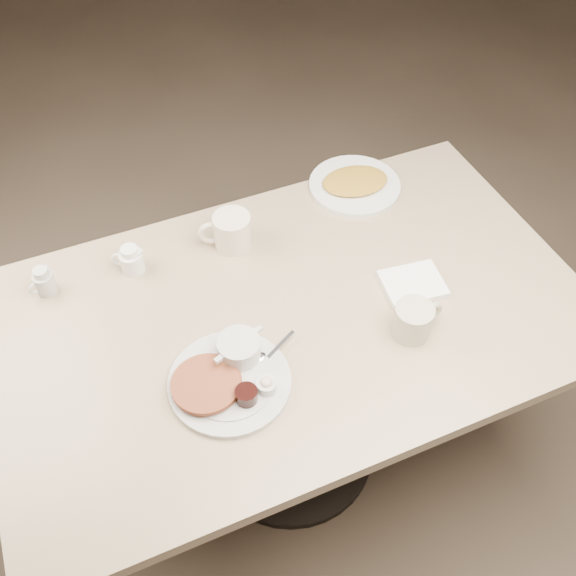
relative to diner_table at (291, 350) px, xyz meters
name	(u,v)px	position (x,y,z in m)	size (l,w,h in m)	color
room	(292,83)	(0.00, 0.00, 0.82)	(7.04, 8.04, 2.84)	#4C3F33
diner_table	(291,350)	(0.00, 0.00, 0.00)	(1.50, 0.90, 0.75)	tan
main_plate	(228,375)	(-0.21, -0.13, 0.19)	(0.38, 0.37, 0.07)	#BAB9B6
coffee_mug_near	(414,320)	(0.25, -0.17, 0.22)	(0.14, 0.10, 0.09)	#BAB69E
napkin	(413,284)	(0.33, -0.05, 0.18)	(0.17, 0.14, 0.02)	white
coffee_mug_far	(231,231)	(-0.06, 0.28, 0.22)	(0.16, 0.13, 0.10)	beige
creamer_left	(44,282)	(-0.56, 0.31, 0.21)	(0.07, 0.06, 0.08)	beige
creamer_right	(131,260)	(-0.33, 0.30, 0.21)	(0.09, 0.06, 0.08)	white
hash_plate	(355,184)	(0.37, 0.37, 0.18)	(0.31, 0.31, 0.04)	silver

